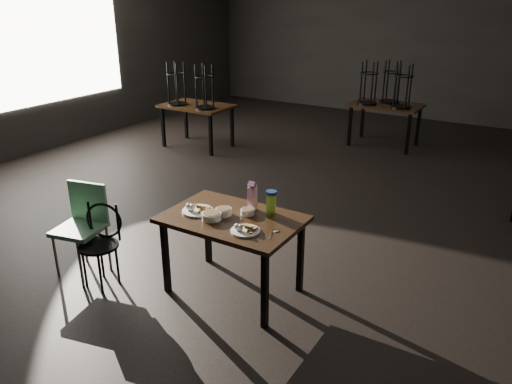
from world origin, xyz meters
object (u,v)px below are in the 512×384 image
Objects in this scene: juice_carton at (252,197)px; school_chair at (83,221)px; bentwood_chair at (101,238)px; water_bottle at (271,202)px; main_table at (232,225)px.

school_chair is at bearing -155.78° from juice_carton.
water_bottle is at bearing 7.34° from bentwood_chair.
water_bottle is 1.85m from school_chair.
main_table is 1.54× the size of bentwood_chair.
main_table is 0.40m from water_bottle.
school_chair reaches higher than main_table.
juice_carton is 0.19m from water_bottle.
juice_carton is 1.46m from bentwood_chair.
juice_carton is 1.25× the size of water_bottle.
main_table is 1.26m from bentwood_chair.
school_chair reaches higher than bentwood_chair.
juice_carton is at bearing 10.92° from bentwood_chair.
water_bottle is 1.62m from bentwood_chair.
water_bottle is (0.25, 0.24, 0.19)m from main_table.
bentwood_chair is 0.32m from school_chair.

